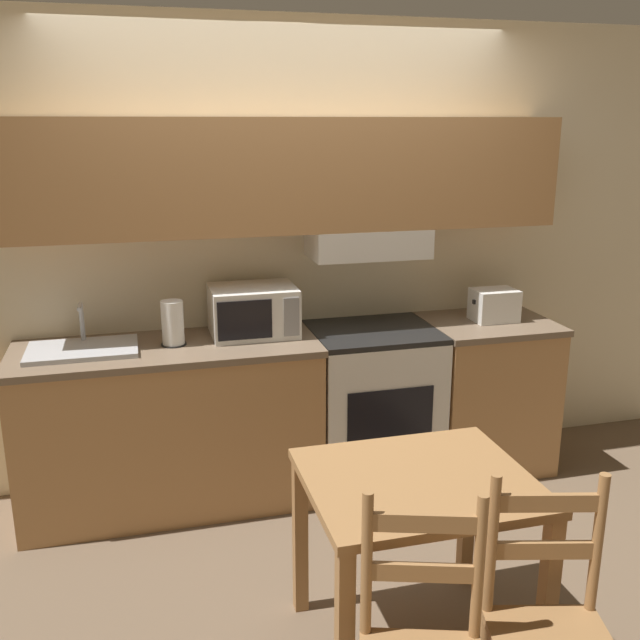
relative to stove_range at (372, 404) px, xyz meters
The scene contains 11 objects.
ground_plane 0.68m from the stove_range, 145.36° to the left, with size 16.00×16.00×0.00m, color brown.
wall_back 1.13m from the stove_range, 150.59° to the left, with size 5.35×0.38×2.55m.
lower_counter_main 1.13m from the stove_range, behind, with size 1.56×0.61×0.89m.
lower_counter_right_stub 0.70m from the stove_range, ahead, with size 0.71×0.61×0.89m.
stove_range is the anchor object (origin of this frame).
microwave 0.88m from the stove_range, behind, with size 0.45×0.36×0.26m.
toaster 0.91m from the stove_range, ahead, with size 0.26×0.19×0.18m.
sink_basin 1.61m from the stove_range, behind, with size 0.54×0.35×0.23m.
paper_towel_roll 1.23m from the stove_range, behind, with size 0.13×0.13×0.23m.
dining_table 1.41m from the stove_range, 102.10° to the right, with size 0.83×0.72×0.73m.
chair_right_of_table 1.94m from the stove_range, 91.97° to the right, with size 0.46×0.46×0.93m.
Camera 1 is at (-0.83, -3.88, 2.01)m, focal length 40.00 mm.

